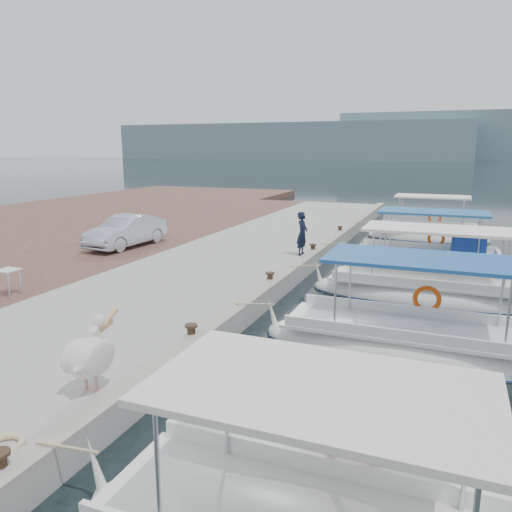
{
  "coord_description": "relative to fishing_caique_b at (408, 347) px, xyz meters",
  "views": [
    {
      "loc": [
        4.76,
        -12.53,
        4.59
      ],
      "look_at": [
        -1.0,
        1.96,
        1.2
      ],
      "focal_mm": 35.0,
      "sensor_mm": 36.0,
      "label": 1
    }
  ],
  "objects": [
    {
      "name": "ground",
      "position": [
        -4.04,
        1.26,
        -0.12
      ],
      "size": [
        400.0,
        400.0,
        0.0
      ],
      "primitive_type": "plane",
      "color": "black",
      "rests_on": "ground"
    },
    {
      "name": "concrete_quay",
      "position": [
        -7.04,
        6.26,
        0.13
      ],
      "size": [
        6.0,
        40.0,
        0.5
      ],
      "primitive_type": "cube",
      "color": "gray",
      "rests_on": "ground"
    },
    {
      "name": "quay_curb",
      "position": [
        -4.26,
        6.26,
        0.44
      ],
      "size": [
        0.44,
        40.0,
        0.12
      ],
      "primitive_type": "cube",
      "color": "gray",
      "rests_on": "concrete_quay"
    },
    {
      "name": "cobblestone_strip",
      "position": [
        -12.04,
        6.26,
        0.13
      ],
      "size": [
        4.0,
        40.0,
        0.5
      ],
      "primitive_type": "cube",
      "color": "#4D3028",
      "rests_on": "ground"
    },
    {
      "name": "fishing_caique_b",
      "position": [
        0.0,
        0.0,
        0.0
      ],
      "size": [
        6.91,
        2.24,
        2.83
      ],
      "color": "silver",
      "rests_on": "ground"
    },
    {
      "name": "fishing_caique_c",
      "position": [
        0.21,
        4.5,
        -0.0
      ],
      "size": [
        7.33,
        2.15,
        2.83
      ],
      "color": "silver",
      "rests_on": "ground"
    },
    {
      "name": "fishing_caique_d",
      "position": [
        -0.03,
        8.84,
        0.07
      ],
      "size": [
        6.64,
        2.16,
        2.83
      ],
      "color": "silver",
      "rests_on": "ground"
    },
    {
      "name": "fishing_caique_e",
      "position": [
        -0.45,
        15.34,
        0.0
      ],
      "size": [
        6.01,
        2.12,
        2.83
      ],
      "color": "silver",
      "rests_on": "ground"
    },
    {
      "name": "mooring_bollards",
      "position": [
        -4.39,
        2.76,
        0.57
      ],
      "size": [
        0.28,
        20.28,
        0.33
      ],
      "color": "black",
      "rests_on": "concrete_quay"
    },
    {
      "name": "pelican",
      "position": [
        -4.85,
        -4.94,
        1.01
      ],
      "size": [
        0.71,
        1.59,
        1.22
      ],
      "color": "tan",
      "rests_on": "concrete_quay"
    },
    {
      "name": "fisherman",
      "position": [
        -4.64,
        7.06,
        1.22
      ],
      "size": [
        0.42,
        0.63,
        1.69
      ],
      "primitive_type": "imported",
      "rotation": [
        0.0,
        0.0,
        1.55
      ],
      "color": "black",
      "rests_on": "concrete_quay"
    },
    {
      "name": "parked_car",
      "position": [
        -12.02,
        5.97,
        1.03
      ],
      "size": [
        1.71,
        4.08,
        1.31
      ],
      "primitive_type": "imported",
      "rotation": [
        0.0,
        0.0,
        -0.08
      ],
      "color": "#B3BECD",
      "rests_on": "cobblestone_strip"
    },
    {
      "name": "folding_table",
      "position": [
        -10.85,
        -1.17,
        0.9
      ],
      "size": [
        0.55,
        0.55,
        0.73
      ],
      "color": "silver",
      "rests_on": "cobblestone_strip"
    },
    {
      "name": "rope_coil",
      "position": [
        -4.82,
        -6.79,
        0.43
      ],
      "size": [
        0.54,
        0.54,
        0.1
      ],
      "primitive_type": "torus",
      "color": "#C6B284",
      "rests_on": "concrete_quay"
    }
  ]
}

